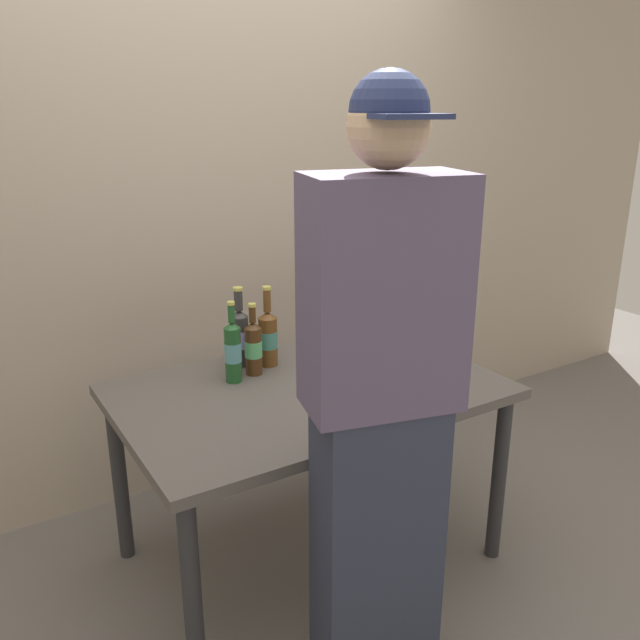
{
  "coord_description": "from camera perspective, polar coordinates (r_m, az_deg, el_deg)",
  "views": [
    {
      "loc": [
        -1.12,
        -1.9,
        1.72
      ],
      "look_at": [
        0.05,
        0.0,
        0.98
      ],
      "focal_mm": 36.87,
      "sensor_mm": 36.0,
      "label": 1
    }
  ],
  "objects": [
    {
      "name": "beer_bottle_amber",
      "position": [
        2.51,
        -5.8,
        -2.33
      ],
      "size": [
        0.07,
        0.07,
        0.28
      ],
      "color": "#472B14",
      "rests_on": "desk"
    },
    {
      "name": "ground_plane",
      "position": [
        2.8,
        -0.89,
        -19.63
      ],
      "size": [
        8.0,
        8.0,
        0.0
      ],
      "primitive_type": "plane",
      "color": "slate",
      "rests_on": "ground"
    },
    {
      "name": "desk",
      "position": [
        2.46,
        -0.97,
        -7.48
      ],
      "size": [
        1.37,
        0.89,
        0.73
      ],
      "color": "#56514C",
      "rests_on": "ground"
    },
    {
      "name": "back_wall",
      "position": [
        2.99,
        -9.4,
        9.95
      ],
      "size": [
        6.0,
        0.1,
        2.6
      ],
      "primitive_type": "cube",
      "color": "tan",
      "rests_on": "ground"
    },
    {
      "name": "person_figure",
      "position": [
        1.81,
        5.2,
        -8.24
      ],
      "size": [
        0.45,
        0.34,
        1.8
      ],
      "color": "#2D3347",
      "rests_on": "ground"
    },
    {
      "name": "beer_bottle_dark",
      "position": [
        2.44,
        -7.57,
        -2.64
      ],
      "size": [
        0.06,
        0.06,
        0.31
      ],
      "color": "#1E5123",
      "rests_on": "desk"
    },
    {
      "name": "beer_bottle_green",
      "position": [
        2.59,
        -6.98,
        -1.36
      ],
      "size": [
        0.07,
        0.07,
        0.32
      ],
      "color": "#333333",
      "rests_on": "desk"
    },
    {
      "name": "laptop",
      "position": [
        2.72,
        6.36,
        -2.22
      ],
      "size": [
        0.36,
        0.35,
        0.19
      ],
      "color": "#383D4C",
      "rests_on": "desk"
    },
    {
      "name": "beer_bottle_brown",
      "position": [
        2.58,
        -4.54,
        -1.44
      ],
      "size": [
        0.08,
        0.08,
        0.32
      ],
      "color": "brown",
      "rests_on": "desk"
    }
  ]
}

